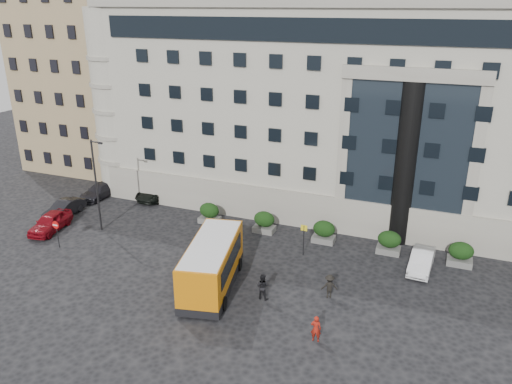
% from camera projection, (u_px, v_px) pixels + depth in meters
% --- Properties ---
extents(ground, '(120.00, 120.00, 0.00)m').
position_uv_depth(ground, '(211.00, 272.00, 36.31)').
color(ground, black).
rests_on(ground, ground).
extents(civic_building, '(44.00, 24.00, 18.00)m').
position_uv_depth(civic_building, '(359.00, 102.00, 50.14)').
color(civic_building, '#A7A394').
rests_on(civic_building, ground).
extents(entrance_column, '(1.80, 1.80, 13.00)m').
position_uv_depth(entrance_column, '(406.00, 165.00, 38.80)').
color(entrance_column, black).
rests_on(entrance_column, ground).
extents(apartment_near, '(14.00, 14.00, 20.00)m').
position_uv_depth(apartment_near, '(101.00, 79.00, 58.38)').
color(apartment_near, '#998059').
rests_on(apartment_near, ground).
extents(apartment_far, '(13.00, 13.00, 22.00)m').
position_uv_depth(apartment_far, '(160.00, 55.00, 74.68)').
color(apartment_far, '#7D6249').
rests_on(apartment_far, ground).
extents(hedge_a, '(1.80, 1.26, 1.84)m').
position_uv_depth(hedge_a, '(209.00, 213.00, 44.13)').
color(hedge_a, '#575755').
rests_on(hedge_a, ground).
extents(hedge_b, '(1.80, 1.26, 1.84)m').
position_uv_depth(hedge_b, '(264.00, 222.00, 42.34)').
color(hedge_b, '#575755').
rests_on(hedge_b, ground).
extents(hedge_c, '(1.80, 1.26, 1.84)m').
position_uv_depth(hedge_c, '(324.00, 231.00, 40.55)').
color(hedge_c, '#575755').
rests_on(hedge_c, ground).
extents(hedge_d, '(1.80, 1.26, 1.84)m').
position_uv_depth(hedge_d, '(389.00, 242.00, 38.76)').
color(hedge_d, '#575755').
rests_on(hedge_d, ground).
extents(hedge_e, '(1.80, 1.26, 1.84)m').
position_uv_depth(hedge_e, '(461.00, 254.00, 36.97)').
color(hedge_e, '#575755').
rests_on(hedge_e, ground).
extents(street_lamp, '(1.16, 0.18, 8.00)m').
position_uv_depth(street_lamp, '(97.00, 182.00, 41.47)').
color(street_lamp, '#262628').
rests_on(street_lamp, ground).
extents(bus_stop_sign, '(0.50, 0.08, 2.52)m').
position_uv_depth(bus_stop_sign, '(304.00, 235.00, 38.14)').
color(bus_stop_sign, '#262628').
rests_on(bus_stop_sign, ground).
extents(no_entry_sign, '(0.64, 0.16, 2.32)m').
position_uv_depth(no_entry_sign, '(56.00, 229.00, 39.30)').
color(no_entry_sign, '#262628').
rests_on(no_entry_sign, ground).
extents(minibus, '(4.44, 8.44, 3.35)m').
position_uv_depth(minibus, '(212.00, 263.00, 33.78)').
color(minibus, '#CB6F09').
rests_on(minibus, ground).
extents(red_truck, '(3.15, 5.87, 3.04)m').
position_uv_depth(red_truck, '(165.00, 167.00, 54.48)').
color(red_truck, maroon).
rests_on(red_truck, ground).
extents(parked_car_a, '(2.61, 4.89, 1.58)m').
position_uv_depth(parked_car_a, '(50.00, 222.00, 42.60)').
color(parked_car_a, maroon).
rests_on(parked_car_a, ground).
extents(parked_car_b, '(1.61, 4.42, 1.45)m').
position_uv_depth(parked_car_b, '(64.00, 209.00, 45.54)').
color(parked_car_b, black).
rests_on(parked_car_b, ground).
extents(parked_car_c, '(2.10, 4.77, 1.36)m').
position_uv_depth(parked_car_c, '(100.00, 191.00, 49.93)').
color(parked_car_c, black).
rests_on(parked_car_c, ground).
extents(parked_car_d, '(2.90, 5.47, 1.46)m').
position_uv_depth(parked_car_d, '(158.00, 191.00, 49.82)').
color(parked_car_d, black).
rests_on(parked_car_d, ground).
extents(white_taxi, '(1.75, 4.42, 1.43)m').
position_uv_depth(white_taxi, '(421.00, 261.00, 36.41)').
color(white_taxi, silver).
rests_on(white_taxi, ground).
extents(pedestrian_a, '(0.65, 0.46, 1.67)m').
position_uv_depth(pedestrian_a, '(316.00, 329.00, 28.63)').
color(pedestrian_a, maroon).
rests_on(pedestrian_a, ground).
extents(pedestrian_b, '(0.93, 0.75, 1.81)m').
position_uv_depth(pedestrian_b, '(262.00, 286.00, 32.76)').
color(pedestrian_b, black).
rests_on(pedestrian_b, ground).
extents(pedestrian_c, '(1.23, 0.96, 1.68)m').
position_uv_depth(pedestrian_c, '(329.00, 286.00, 32.89)').
color(pedestrian_c, black).
rests_on(pedestrian_c, ground).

